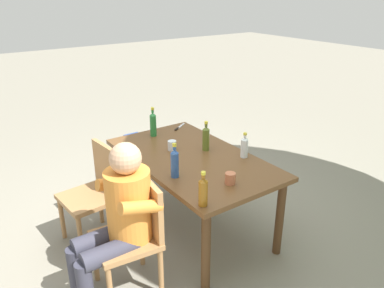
{
  "coord_description": "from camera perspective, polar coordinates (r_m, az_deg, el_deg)",
  "views": [
    {
      "loc": [
        2.48,
        -1.73,
        2.12
      ],
      "look_at": [
        0.0,
        0.0,
        0.86
      ],
      "focal_mm": 35.29,
      "sensor_mm": 36.0,
      "label": 1
    }
  ],
  "objects": [
    {
      "name": "chair_near_right",
      "position": [
        2.84,
        -8.59,
        -12.76
      ],
      "size": [
        0.49,
        0.49,
        0.87
      ],
      "color": "#A37547",
      "rests_on": "ground_plane"
    },
    {
      "name": "person_in_white_shirt",
      "position": [
        2.72,
        -10.95,
        -10.48
      ],
      "size": [
        0.47,
        0.61,
        1.18
      ],
      "color": "orange",
      "rests_on": "ground_plane"
    },
    {
      "name": "cup_terracotta",
      "position": [
        2.88,
        5.8,
        -5.19
      ],
      "size": [
        0.08,
        0.08,
        0.09
      ],
      "primitive_type": "cylinder",
      "color": "#BC6B47",
      "rests_on": "dining_table"
    },
    {
      "name": "bottle_blue",
      "position": [
        2.93,
        -2.63,
        -2.84
      ],
      "size": [
        0.06,
        0.06,
        0.28
      ],
      "color": "#2D56A3",
      "rests_on": "dining_table"
    },
    {
      "name": "table_knife",
      "position": [
        4.01,
        -1.98,
        2.54
      ],
      "size": [
        0.15,
        0.21,
        0.01
      ],
      "color": "silver",
      "rests_on": "dining_table"
    },
    {
      "name": "cup_glass",
      "position": [
        3.45,
        -3.04,
        -0.22
      ],
      "size": [
        0.08,
        0.08,
        0.09
      ],
      "primitive_type": "cylinder",
      "color": "silver",
      "rests_on": "dining_table"
    },
    {
      "name": "backpack_by_near_side",
      "position": [
        4.74,
        -8.35,
        -1.44
      ],
      "size": [
        0.33,
        0.25,
        0.42
      ],
      "color": "#2D4784",
      "rests_on": "ground_plane"
    },
    {
      "name": "bottle_green",
      "position": [
        3.77,
        -5.9,
        3.06
      ],
      "size": [
        0.06,
        0.06,
        0.3
      ],
      "color": "#287A38",
      "rests_on": "dining_table"
    },
    {
      "name": "bottle_clear",
      "position": [
        3.31,
        7.92,
        -0.41
      ],
      "size": [
        0.06,
        0.06,
        0.23
      ],
      "color": "white",
      "rests_on": "dining_table"
    },
    {
      "name": "chair_near_left",
      "position": [
        3.43,
        -14.25,
        -6.59
      ],
      "size": [
        0.48,
        0.48,
        0.87
      ],
      "color": "#A37547",
      "rests_on": "ground_plane"
    },
    {
      "name": "bottle_olive",
      "position": [
        3.42,
        2.12,
        0.93
      ],
      "size": [
        0.06,
        0.06,
        0.28
      ],
      "color": "#566623",
      "rests_on": "dining_table"
    },
    {
      "name": "ground_plane",
      "position": [
        3.7,
        0.0,
        -12.37
      ],
      "size": [
        24.0,
        24.0,
        0.0
      ],
      "primitive_type": "plane",
      "color": "gray"
    },
    {
      "name": "bottle_amber",
      "position": [
        2.57,
        1.69,
        -7.11
      ],
      "size": [
        0.06,
        0.06,
        0.26
      ],
      "color": "#996019",
      "rests_on": "dining_table"
    },
    {
      "name": "dining_table",
      "position": [
        3.37,
        0.0,
        -3.28
      ],
      "size": [
        1.61,
        0.93,
        0.74
      ],
      "color": "brown",
      "rests_on": "ground_plane"
    }
  ]
}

